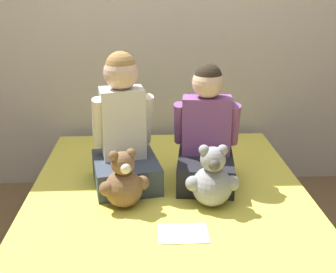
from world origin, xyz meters
The scene contains 8 objects.
ground_plane centered at (0.00, 0.00, 0.00)m, with size 14.00×14.00×0.00m, color brown.
wall_behind_bed centered at (0.00, 1.05, 1.25)m, with size 8.00×0.06×2.50m.
bed centered at (0.00, 0.00, 0.19)m, with size 1.42×1.91×0.39m.
child_on_left centered at (-0.22, 0.23, 0.66)m, with size 0.38×0.42×0.68m.
child_on_right centered at (0.20, 0.23, 0.63)m, with size 0.35×0.42×0.62m.
teddy_bear_held_by_left_child centered at (-0.22, -0.03, 0.50)m, with size 0.23×0.18×0.28m.
teddy_bear_held_by_right_child centered at (0.20, -0.04, 0.51)m, with size 0.25×0.19×0.30m.
sign_card centered at (0.04, -0.28, 0.39)m, with size 0.21×0.15×0.00m.
Camera 1 is at (-0.10, -1.79, 1.38)m, focal length 45.00 mm.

